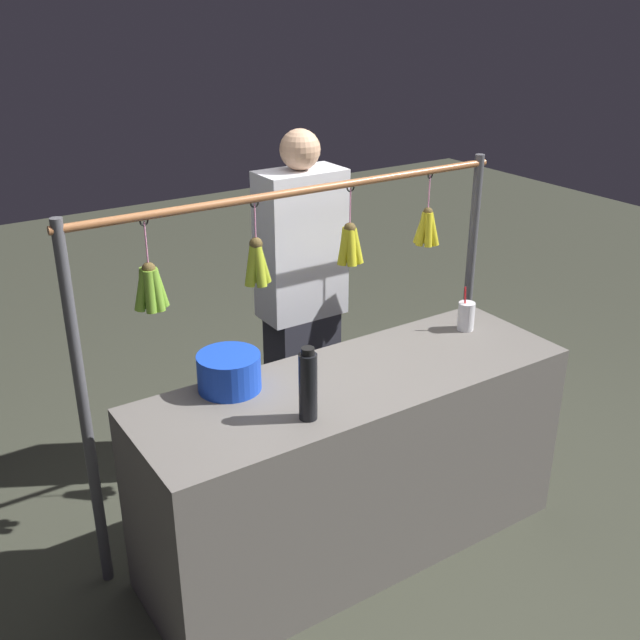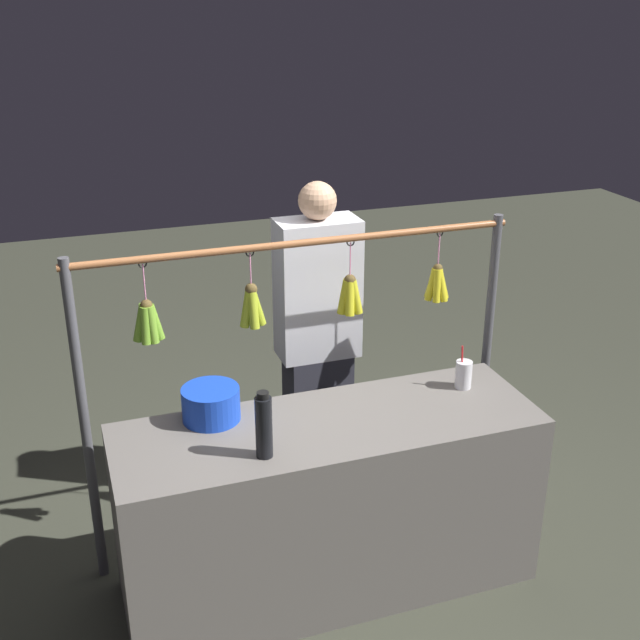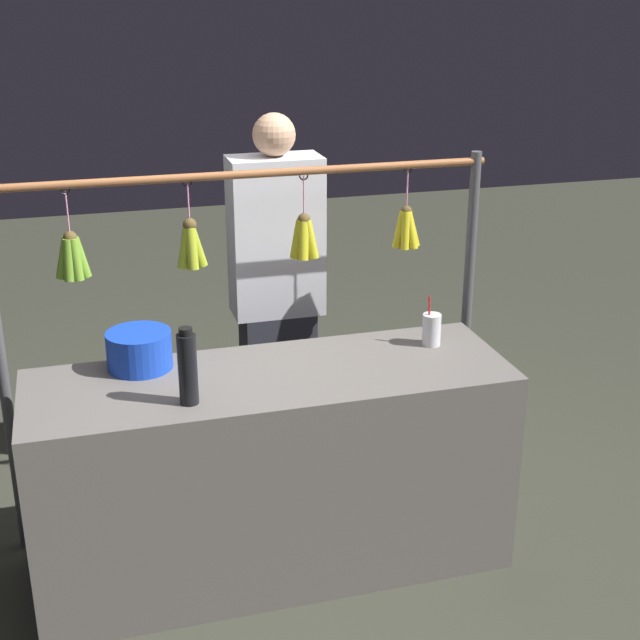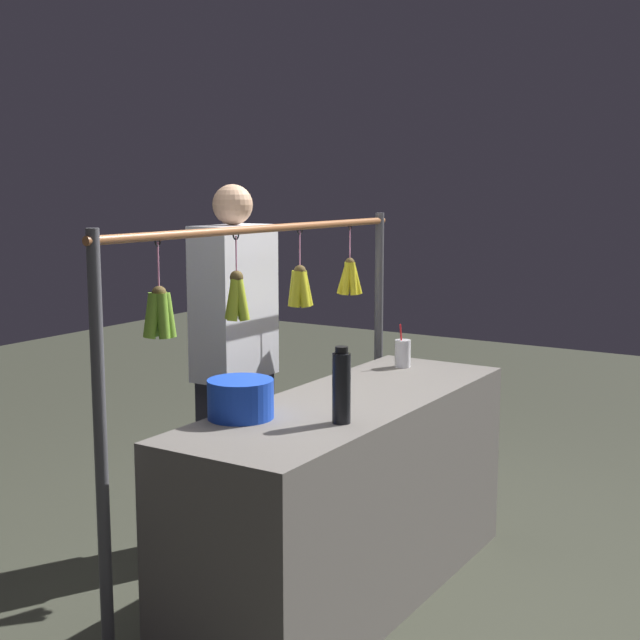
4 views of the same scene
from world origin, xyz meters
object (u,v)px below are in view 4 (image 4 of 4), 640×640
(water_bottle, at_px, (341,387))
(vendor_person, at_px, (235,370))
(drink_cup, at_px, (403,353))
(blue_bucket, at_px, (241,399))

(water_bottle, relative_size, vendor_person, 0.17)
(vendor_person, bearing_deg, drink_cup, 128.41)
(blue_bucket, bearing_deg, drink_cup, 175.55)
(water_bottle, height_order, vendor_person, vendor_person)
(vendor_person, bearing_deg, blue_bucket, 38.92)
(drink_cup, bearing_deg, blue_bucket, -4.45)
(water_bottle, xyz_separation_m, blue_bucket, (0.14, -0.35, -0.06))
(blue_bucket, distance_m, vendor_person, 0.84)
(water_bottle, height_order, drink_cup, water_bottle)
(water_bottle, distance_m, vendor_person, 1.03)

